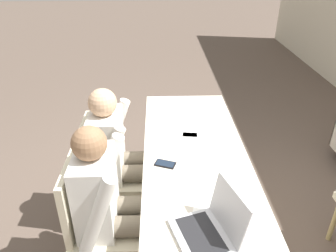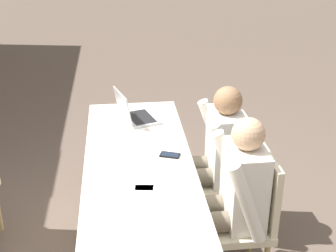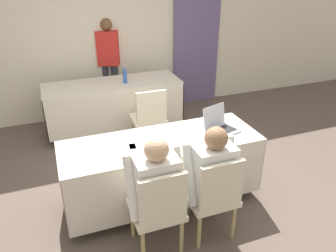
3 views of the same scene
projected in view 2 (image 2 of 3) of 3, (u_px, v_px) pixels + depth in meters
conference_table_near at (140, 187)px, 3.10m from camera, size 2.03×0.70×0.75m
laptop at (135, 115)px, 3.59m from camera, size 0.38×0.36×0.25m
cell_phone at (170, 155)px, 3.10m from camera, size 0.11×0.15×0.01m
paper_beside_laptop at (130, 181)px, 2.82m from camera, size 0.25×0.32×0.00m
paper_centre_table at (160, 194)px, 2.68m from camera, size 0.24×0.32×0.00m
paper_left_edge at (123, 132)px, 3.43m from camera, size 0.28×0.34×0.00m
chair_near_left at (246, 213)px, 2.97m from camera, size 0.44×0.44×0.89m
chair_near_right at (227, 171)px, 3.44m from camera, size 0.44×0.44×0.89m
person_checkered_shirt at (232, 193)px, 2.89m from camera, size 0.50×0.52×1.15m
person_white_shirt at (215, 153)px, 3.36m from camera, size 0.50×0.52×1.15m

